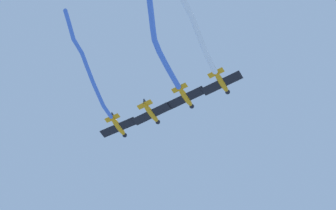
{
  "coord_description": "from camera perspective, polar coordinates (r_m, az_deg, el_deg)",
  "views": [
    {
      "loc": [
        40.0,
        13.75,
        4.58
      ],
      "look_at": [
        0.41,
        -5.32,
        66.36
      ],
      "focal_mm": 50.47,
      "sensor_mm": 36.0,
      "label": 1
    }
  ],
  "objects": [
    {
      "name": "airplane_left_wing",
      "position": [
        75.2,
        2.15,
        0.94
      ],
      "size": [
        4.96,
        6.63,
        1.65
      ],
      "rotation": [
        0.0,
        0.0,
        3.07
      ],
      "color": "orange"
    },
    {
      "name": "airplane_right_wing",
      "position": [
        76.68,
        -2.03,
        -1.02
      ],
      "size": [
        4.97,
        6.63,
        1.65
      ],
      "rotation": [
        0.0,
        0.0,
        3.06
      ],
      "color": "orange"
    },
    {
      "name": "airplane_slot",
      "position": [
        79.11,
        -5.99,
        -2.63
      ],
      "size": [
        4.89,
        6.57,
        1.65
      ],
      "rotation": [
        0.0,
        0.0,
        3.11
      ],
      "color": "orange"
    },
    {
      "name": "airplane_lead",
      "position": [
        73.73,
        6.52,
        2.71
      ],
      "size": [
        4.96,
        6.63,
        1.65
      ],
      "rotation": [
        0.0,
        0.0,
        3.06
      ],
      "color": "orange"
    },
    {
      "name": "smoke_trail_slot",
      "position": [
        73.94,
        -9.67,
        4.4
      ],
      "size": [
        19.14,
        3.32,
        2.62
      ],
      "color": "#4C75DB"
    },
    {
      "name": "smoke_trail_left_wing",
      "position": [
        69.36,
        -1.31,
        8.81
      ],
      "size": [
        20.42,
        4.9,
        1.36
      ],
      "color": "#4C75DB"
    },
    {
      "name": "smoke_trail_lead",
      "position": [
        68.8,
        2.78,
        10.45
      ],
      "size": [
        19.55,
        1.32,
        2.14
      ],
      "color": "white"
    }
  ]
}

